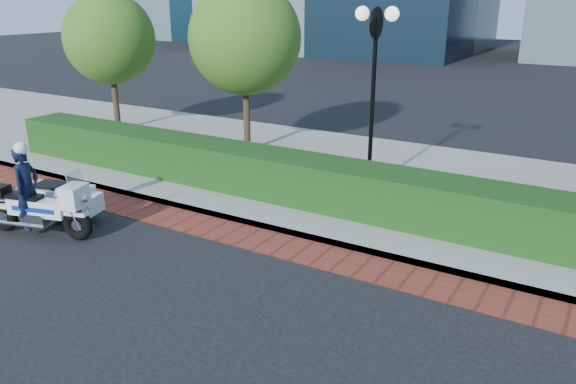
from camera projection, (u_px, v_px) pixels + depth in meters
The scene contains 8 objects.
ground at pixel (200, 266), 10.03m from camera, with size 120.00×120.00×0.00m, color black.
brick_strip at pixel (248, 237), 11.24m from camera, with size 60.00×1.00×0.01m, color maroon.
sidewalk at pixel (345, 175), 14.85m from camera, with size 60.00×8.00×0.15m, color gray.
hedge_main at pixel (300, 179), 12.72m from camera, with size 18.00×1.20×1.00m, color #163210.
lamppost at pixel (374, 71), 12.76m from camera, with size 1.02×0.70×4.21m.
tree_a at pixel (109, 39), 18.60m from camera, with size 3.00×3.00×4.58m.
tree_b at pixel (245, 38), 15.85m from camera, with size 3.20×3.20×4.89m.
police_motorcycle at pixel (45, 198), 11.46m from camera, with size 2.39×1.73×1.93m.
Camera 1 is at (6.01, -6.91, 4.58)m, focal length 35.00 mm.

